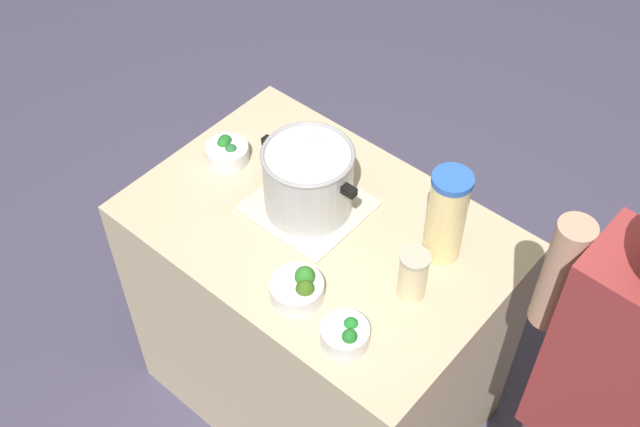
{
  "coord_description": "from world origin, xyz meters",
  "views": [
    {
      "loc": [
        0.94,
        -1.1,
        2.55
      ],
      "look_at": [
        0.0,
        0.0,
        0.94
      ],
      "focal_mm": 44.87,
      "sensor_mm": 36.0,
      "label": 1
    }
  ],
  "objects": [
    {
      "name": "broccoli_bowl_front",
      "position": [
        -0.38,
        0.02,
        0.92
      ],
      "size": [
        0.13,
        0.13,
        0.07
      ],
      "color": "silver",
      "rests_on": "counter_slab"
    },
    {
      "name": "ground_plane",
      "position": [
        0.0,
        0.0,
        0.0
      ],
      "size": [
        8.0,
        8.0,
        0.0
      ],
      "primitive_type": "plane",
      "color": "#47425D"
    },
    {
      "name": "person_cook",
      "position": [
        0.87,
        -0.01,
        0.88
      ],
      "size": [
        0.5,
        0.21,
        1.6
      ],
      "color": "slate",
      "rests_on": "ground_plane"
    },
    {
      "name": "broccoli_bowl_center",
      "position": [
        0.29,
        -0.24,
        0.92
      ],
      "size": [
        0.12,
        0.12,
        0.07
      ],
      "color": "silver",
      "rests_on": "counter_slab"
    },
    {
      "name": "cooking_pot",
      "position": [
        -0.07,
        0.03,
        1.01
      ],
      "size": [
        0.32,
        0.25,
        0.2
      ],
      "color": "#B7B7BC",
      "rests_on": "dish_cloth"
    },
    {
      "name": "dish_cloth",
      "position": [
        -0.07,
        0.03,
        0.9
      ],
      "size": [
        0.3,
        0.29,
        0.01
      ],
      "primitive_type": "cube",
      "color": "beige",
      "rests_on": "counter_slab"
    },
    {
      "name": "mason_jar",
      "position": [
        0.32,
        -0.02,
        0.97
      ],
      "size": [
        0.08,
        0.08,
        0.15
      ],
      "color": "beige",
      "rests_on": "counter_slab"
    },
    {
      "name": "counter_slab",
      "position": [
        0.0,
        0.0,
        0.45
      ],
      "size": [
        1.04,
        0.71,
        0.89
      ],
      "primitive_type": "cube",
      "color": "#C3B18F",
      "rests_on": "ground_plane"
    },
    {
      "name": "lemonade_pitcher",
      "position": [
        0.31,
        0.14,
        1.04
      ],
      "size": [
        0.1,
        0.1,
        0.29
      ],
      "color": "#F3DA91",
      "rests_on": "counter_slab"
    },
    {
      "name": "broccoli_bowl_back",
      "position": [
        0.11,
        -0.22,
        0.93
      ],
      "size": [
        0.14,
        0.14,
        0.09
      ],
      "color": "silver",
      "rests_on": "counter_slab"
    }
  ]
}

